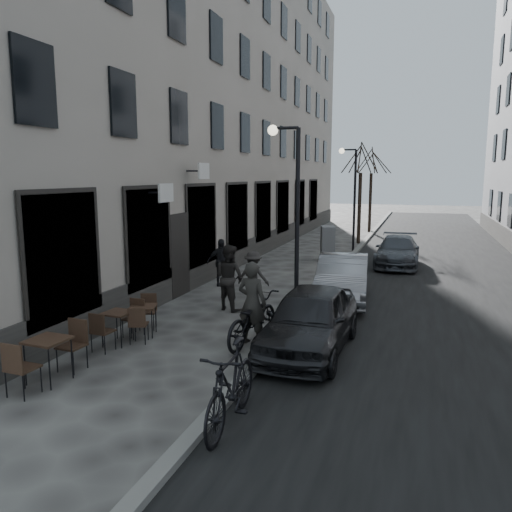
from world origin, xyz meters
The scene contains 21 objects.
ground centered at (0.00, 0.00, 0.00)m, with size 120.00×120.00×0.00m, color #373532.
road centered at (3.85, 16.00, 0.00)m, with size 7.30×60.00×0.00m, color black.
kerb centered at (0.20, 16.00, 0.06)m, with size 0.25×60.00×0.12m, color slate.
building_left centered at (-6.00, 16.50, 8.00)m, with size 4.00×35.00×16.00m, color gray.
streetlamp_near centered at (-0.17, 6.00, 3.16)m, with size 0.90×0.28×5.09m.
streetlamp_far centered at (-0.17, 18.00, 3.16)m, with size 0.90×0.28×5.09m.
tree_near centered at (-0.10, 21.00, 4.66)m, with size 2.40×2.40×5.70m.
tree_far centered at (-0.10, 27.00, 4.66)m, with size 2.40×2.40×5.70m.
bistro_set_a centered at (-3.19, 0.00, 0.50)m, with size 0.71×1.67×0.98m.
bistro_set_b centered at (-3.19, 2.24, 0.45)m, with size 0.64×1.50×0.87m.
bistro_set_c centered at (-2.97, 2.94, 0.44)m, with size 0.85×1.49×0.85m.
utility_cabinet centered at (-0.72, 14.75, 0.77)m, with size 0.57×1.03×1.54m, color slate.
bicycle centered at (-0.33, 3.19, 0.58)m, with size 0.77×2.20×1.15m, color black.
cyclist_rider centered at (-0.33, 3.19, 0.94)m, with size 0.69×0.45×1.89m, color #272522.
pedestrian_near centered at (-1.87, 5.72, 0.93)m, with size 0.91×0.71×1.86m, color black.
pedestrian_mid centered at (-1.55, 6.88, 0.76)m, with size 0.98×0.57×1.52m, color #2C2826.
pedestrian_far centered at (-3.29, 8.56, 0.81)m, with size 0.95×0.40×1.62m, color black.
car_near centered at (1.00, 3.14, 0.70)m, with size 1.65×4.10×1.40m, color black.
car_mid centered at (1.00, 7.77, 0.69)m, with size 1.46×4.17×1.37m, color gray.
car_far centered at (2.30, 14.44, 0.62)m, with size 1.74×4.27×1.24m, color #3B4046.
moped centered at (0.57, -0.47, 0.64)m, with size 0.60×2.12×1.28m, color black.
Camera 1 is at (3.16, -7.07, 3.77)m, focal length 35.00 mm.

